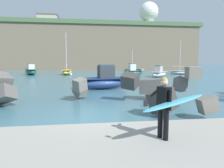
{
  "coord_description": "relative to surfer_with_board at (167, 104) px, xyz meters",
  "views": [
    {
      "loc": [
        -0.37,
        -8.85,
        2.42
      ],
      "look_at": [
        0.92,
        0.5,
        1.4
      ],
      "focal_mm": 32.17,
      "sensor_mm": 36.0,
      "label": 1
    }
  ],
  "objects": [
    {
      "name": "boat_mid_right",
      "position": [
        -5.68,
        35.01,
        -0.72
      ],
      "size": [
        1.92,
        5.57,
        8.13
      ],
      "color": "#EAC64C",
      "rests_on": "ground"
    },
    {
      "name": "breakwater_jetty",
      "position": [
        -3.82,
        4.83,
        -0.17
      ],
      "size": [
        32.41,
        7.45,
        3.19
      ],
      "color": "#605B56",
      "rests_on": "ground"
    },
    {
      "name": "boat_mid_left",
      "position": [
        10.55,
        46.14,
        -0.84
      ],
      "size": [
        5.49,
        5.31,
        5.48
      ],
      "color": "beige",
      "rests_on": "ground"
    },
    {
      "name": "mooring_buoy_inner",
      "position": [
        -4.75,
        32.32,
        -1.06
      ],
      "size": [
        0.44,
        0.44,
        0.44
      ],
      "color": "silver",
      "rests_on": "ground"
    },
    {
      "name": "ground_plane",
      "position": [
        -1.9,
        3.63,
        -1.28
      ],
      "size": [
        400.0,
        400.0,
        0.0
      ],
      "primitive_type": "plane",
      "color": "#42707F"
    },
    {
      "name": "walkway_path",
      "position": [
        -1.9,
        -0.37,
        -1.16
      ],
      "size": [
        48.0,
        4.4,
        0.24
      ],
      "primitive_type": "cube",
      "color": "#9E998E",
      "rests_on": "ground"
    },
    {
      "name": "boat_near_left",
      "position": [
        -12.73,
        36.01,
        -0.55
      ],
      "size": [
        4.05,
        6.19,
        2.19
      ],
      "color": "#1E6656",
      "rests_on": "ground"
    },
    {
      "name": "boat_near_right",
      "position": [
        17.21,
        33.16,
        -0.85
      ],
      "size": [
        4.91,
        3.67,
        6.78
      ],
      "color": "white",
      "rests_on": "ground"
    },
    {
      "name": "headland_bluff",
      "position": [
        -10.43,
        75.0,
        6.02
      ],
      "size": [
        89.02,
        43.09,
        14.55
      ],
      "color": "#756651",
      "rests_on": "ground"
    },
    {
      "name": "station_building_central",
      "position": [
        -16.41,
        82.49,
        16.04
      ],
      "size": [
        8.03,
        6.11,
        5.5
      ],
      "color": "#B2ADA3",
      "rests_on": "headland_bluff"
    },
    {
      "name": "boat_near_centre",
      "position": [
        10.05,
        26.79,
        -0.66
      ],
      "size": [
        4.57,
        5.18,
        1.91
      ],
      "color": "white",
      "rests_on": "ground"
    },
    {
      "name": "radar_dome",
      "position": [
        21.04,
        67.01,
        18.57
      ],
      "size": [
        6.96,
        6.96,
        9.49
      ],
      "color": "silver",
      "rests_on": "headland_bluff"
    },
    {
      "name": "boat_far_centre",
      "position": [
        -0.6,
        12.96,
        -0.56
      ],
      "size": [
        4.89,
        2.65,
        2.23
      ],
      "color": "navy",
      "rests_on": "ground"
    },
    {
      "name": "surfer_with_board",
      "position": [
        0.0,
        0.0,
        0.0
      ],
      "size": [
        2.1,
        1.42,
        1.78
      ],
      "color": "black",
      "rests_on": "walkway_path"
    },
    {
      "name": "station_building_west",
      "position": [
        -15.75,
        76.77,
        16.17
      ],
      "size": [
        7.47,
        7.49,
        5.75
      ],
      "color": "#B2ADA3",
      "rests_on": "headland_bluff"
    },
    {
      "name": "boat_far_left",
      "position": [
        7.26,
        33.46,
        -0.61
      ],
      "size": [
        4.32,
        2.64,
        2.2
      ],
      "color": "#1E6656",
      "rests_on": "ground"
    }
  ]
}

